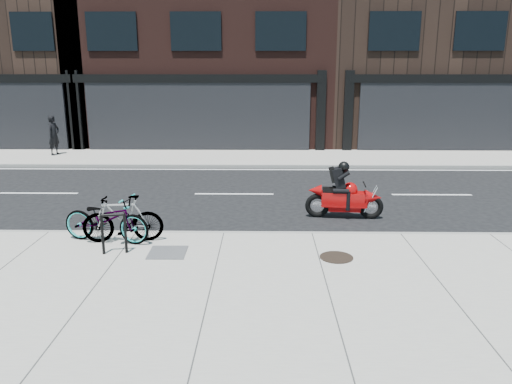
{
  "coord_description": "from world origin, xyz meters",
  "views": [
    {
      "loc": [
        0.9,
        -12.69,
        3.82
      ],
      "look_at": [
        0.72,
        -1.25,
        0.9
      ],
      "focal_mm": 35.0,
      "sensor_mm": 36.0,
      "label": 1
    }
  ],
  "objects_px": {
    "bike_rack": "(114,230)",
    "manhole_cover": "(336,257)",
    "bicycle_rear": "(123,219)",
    "motorcycle": "(348,195)",
    "utility_grate": "(168,252)",
    "bicycle_front": "(106,219)",
    "pedestrian": "(54,135)"
  },
  "relations": [
    {
      "from": "pedestrian",
      "to": "bicycle_front",
      "type": "bearing_deg",
      "value": -135.92
    },
    {
      "from": "bicycle_rear",
      "to": "pedestrian",
      "type": "xyz_separation_m",
      "value": [
        -5.83,
        10.63,
        0.32
      ]
    },
    {
      "from": "manhole_cover",
      "to": "utility_grate",
      "type": "bearing_deg",
      "value": 176.44
    },
    {
      "from": "bicycle_rear",
      "to": "utility_grate",
      "type": "xyz_separation_m",
      "value": [
        1.06,
        -0.64,
        -0.5
      ]
    },
    {
      "from": "bike_rack",
      "to": "motorcycle",
      "type": "bearing_deg",
      "value": 29.51
    },
    {
      "from": "bicycle_rear",
      "to": "manhole_cover",
      "type": "height_order",
      "value": "bicycle_rear"
    },
    {
      "from": "utility_grate",
      "to": "bicycle_front",
      "type": "bearing_deg",
      "value": 155.51
    },
    {
      "from": "pedestrian",
      "to": "manhole_cover",
      "type": "distance_m",
      "value": 15.43
    },
    {
      "from": "bike_rack",
      "to": "pedestrian",
      "type": "relative_size",
      "value": 0.5
    },
    {
      "from": "bike_rack",
      "to": "motorcycle",
      "type": "xyz_separation_m",
      "value": [
        5.14,
        2.91,
        -0.02
      ]
    },
    {
      "from": "motorcycle",
      "to": "pedestrian",
      "type": "relative_size",
      "value": 1.2
    },
    {
      "from": "pedestrian",
      "to": "utility_grate",
      "type": "bearing_deg",
      "value": -131.75
    },
    {
      "from": "bike_rack",
      "to": "manhole_cover",
      "type": "bearing_deg",
      "value": -2.16
    },
    {
      "from": "manhole_cover",
      "to": "bike_rack",
      "type": "bearing_deg",
      "value": 177.84
    },
    {
      "from": "pedestrian",
      "to": "bike_rack",
      "type": "bearing_deg",
      "value": -135.89
    },
    {
      "from": "pedestrian",
      "to": "manhole_cover",
      "type": "xyz_separation_m",
      "value": [
        10.27,
        -11.48,
        -0.82
      ]
    },
    {
      "from": "pedestrian",
      "to": "utility_grate",
      "type": "relative_size",
      "value": 2.22
    },
    {
      "from": "bicycle_rear",
      "to": "utility_grate",
      "type": "relative_size",
      "value": 2.27
    },
    {
      "from": "bike_rack",
      "to": "bicycle_front",
      "type": "relative_size",
      "value": 0.43
    },
    {
      "from": "motorcycle",
      "to": "manhole_cover",
      "type": "distance_m",
      "value": 3.19
    },
    {
      "from": "bicycle_front",
      "to": "bicycle_rear",
      "type": "xyz_separation_m",
      "value": [
        0.36,
        0.0,
        -0.0
      ]
    },
    {
      "from": "pedestrian",
      "to": "utility_grate",
      "type": "distance_m",
      "value": 13.23
    },
    {
      "from": "motorcycle",
      "to": "manhole_cover",
      "type": "xyz_separation_m",
      "value": [
        -0.7,
        -3.08,
        -0.47
      ]
    },
    {
      "from": "bike_rack",
      "to": "bicycle_rear",
      "type": "height_order",
      "value": "bicycle_rear"
    },
    {
      "from": "bike_rack",
      "to": "bicycle_rear",
      "type": "bearing_deg",
      "value": 90.46
    },
    {
      "from": "bicycle_front",
      "to": "bicycle_rear",
      "type": "distance_m",
      "value": 0.36
    },
    {
      "from": "bicycle_rear",
      "to": "manhole_cover",
      "type": "bearing_deg",
      "value": 72.0
    },
    {
      "from": "bike_rack",
      "to": "bicycle_front",
      "type": "xyz_separation_m",
      "value": [
        -0.36,
        0.69,
        0.02
      ]
    },
    {
      "from": "motorcycle",
      "to": "bicycle_rear",
      "type": "bearing_deg",
      "value": -151.67
    },
    {
      "from": "bicycle_rear",
      "to": "pedestrian",
      "type": "relative_size",
      "value": 1.02
    },
    {
      "from": "bicycle_front",
      "to": "utility_grate",
      "type": "xyz_separation_m",
      "value": [
        1.41,
        -0.64,
        -0.5
      ]
    },
    {
      "from": "motorcycle",
      "to": "bike_rack",
      "type": "bearing_deg",
      "value": -145.53
    }
  ]
}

